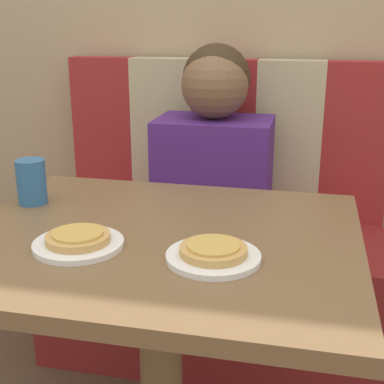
# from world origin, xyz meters

# --- Properties ---
(booth_seat) EXTENTS (1.16, 0.51, 0.47)m
(booth_seat) POSITION_xyz_m (0.00, 0.67, 0.23)
(booth_seat) COLOR maroon
(booth_seat) RESTS_ON ground_plane
(booth_backrest) EXTENTS (1.16, 0.08, 0.56)m
(booth_backrest) POSITION_xyz_m (0.00, 0.88, 0.75)
(booth_backrest) COLOR maroon
(booth_backrest) RESTS_ON booth_seat
(dining_table) EXTENTS (0.86, 0.73, 0.72)m
(dining_table) POSITION_xyz_m (0.00, 0.00, 0.62)
(dining_table) COLOR brown
(dining_table) RESTS_ON ground_plane
(person) EXTENTS (0.38, 0.26, 0.63)m
(person) POSITION_xyz_m (0.00, 0.67, 0.77)
(person) COLOR #4C237A
(person) RESTS_ON booth_seat
(plate_left) EXTENTS (0.19, 0.19, 0.01)m
(plate_left) POSITION_xyz_m (-0.14, -0.10, 0.73)
(plate_left) COLOR white
(plate_left) RESTS_ON dining_table
(plate_right) EXTENTS (0.19, 0.19, 0.01)m
(plate_right) POSITION_xyz_m (0.14, -0.10, 0.73)
(plate_right) COLOR white
(plate_right) RESTS_ON dining_table
(pizza_left) EXTENTS (0.13, 0.13, 0.02)m
(pizza_left) POSITION_xyz_m (-0.14, -0.10, 0.74)
(pizza_left) COLOR tan
(pizza_left) RESTS_ON plate_left
(pizza_right) EXTENTS (0.13, 0.13, 0.02)m
(pizza_right) POSITION_xyz_m (0.14, -0.10, 0.74)
(pizza_right) COLOR tan
(pizza_right) RESTS_ON plate_right
(drinking_cup) EXTENTS (0.07, 0.07, 0.11)m
(drinking_cup) POSITION_xyz_m (-0.36, 0.13, 0.78)
(drinking_cup) COLOR #2D669E
(drinking_cup) RESTS_ON dining_table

